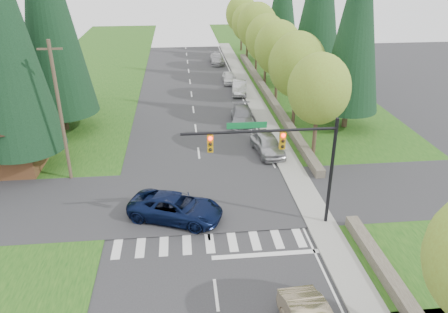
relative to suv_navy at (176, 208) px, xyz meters
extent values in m
plane|color=#28282B|center=(1.88, -5.87, -0.80)|extent=(120.00, 120.00, 0.00)
cube|color=#164412|center=(14.88, 14.13, -0.77)|extent=(14.00, 110.00, 0.06)
cube|color=#164412|center=(-11.12, 14.13, -0.77)|extent=(14.00, 110.00, 0.06)
cube|color=#28282B|center=(1.88, 2.13, -0.80)|extent=(120.00, 8.00, 0.10)
cube|color=gray|center=(8.78, 16.13, -0.74)|extent=(1.80, 80.00, 0.13)
cube|color=gray|center=(7.93, 16.13, -0.74)|extent=(0.20, 80.00, 0.13)
cube|color=#4C4438|center=(10.48, -8.87, -0.45)|extent=(0.70, 14.00, 0.70)
cube|color=#4C4438|center=(10.48, 24.13, -0.45)|extent=(0.70, 40.00, 0.70)
cylinder|color=black|center=(9.08, -1.37, 2.60)|extent=(0.20, 0.20, 6.80)
cylinder|color=black|center=(4.78, -1.37, 5.40)|extent=(8.60, 0.16, 0.16)
cube|color=#0C662D|center=(4.08, -1.32, 5.75)|extent=(2.20, 0.04, 0.35)
cube|color=#BF8C0C|center=(6.08, -1.37, 4.80)|extent=(0.32, 0.24, 1.00)
sphere|color=#FF0C05|center=(6.08, -1.51, 5.15)|extent=(0.22, 0.22, 0.22)
cube|color=#BF8C0C|center=(2.08, -1.37, 4.80)|extent=(0.32, 0.24, 1.00)
sphere|color=#FF0C05|center=(2.08, -1.51, 5.15)|extent=(0.22, 0.22, 0.22)
cube|color=#4C2D19|center=(-13.12, 9.13, 0.80)|extent=(6.00, 6.00, 3.20)
cylinder|color=#473828|center=(-7.62, 6.13, 4.20)|extent=(0.24, 0.24, 10.00)
cube|color=#473828|center=(-7.62, 6.13, 8.60)|extent=(1.60, 0.10, 0.12)
cylinder|color=#38281C|center=(11.08, 8.13, 1.58)|extent=(0.32, 0.32, 4.76)
ellipsoid|color=olive|center=(11.08, 8.13, 4.81)|extent=(4.80, 4.80, 5.52)
cylinder|color=#38281C|center=(11.18, 15.13, 1.66)|extent=(0.32, 0.32, 4.93)
ellipsoid|color=olive|center=(11.18, 15.13, 5.00)|extent=(5.20, 5.20, 5.98)
cylinder|color=#38281C|center=(10.98, 22.13, 1.72)|extent=(0.32, 0.32, 5.04)
ellipsoid|color=olive|center=(10.98, 22.13, 5.14)|extent=(5.00, 5.00, 5.75)
cylinder|color=#38281C|center=(11.08, 29.13, 1.60)|extent=(0.32, 0.32, 4.82)
ellipsoid|color=olive|center=(11.08, 29.13, 4.87)|extent=(5.00, 5.00, 5.75)
cylinder|color=#38281C|center=(11.18, 36.13, 1.77)|extent=(0.32, 0.32, 5.15)
ellipsoid|color=olive|center=(11.18, 36.13, 5.27)|extent=(5.40, 5.40, 6.21)
cylinder|color=#38281C|center=(10.98, 43.13, 1.55)|extent=(0.32, 0.32, 4.70)
ellipsoid|color=olive|center=(10.98, 43.13, 4.74)|extent=(4.80, 4.80, 5.52)
cylinder|color=#38281C|center=(11.08, 50.13, 1.69)|extent=(0.32, 0.32, 4.98)
ellipsoid|color=olive|center=(11.08, 50.13, 5.07)|extent=(5.20, 5.20, 5.98)
cylinder|color=#38281C|center=(-11.12, 8.13, 0.20)|extent=(0.50, 0.50, 2.00)
cylinder|color=#38281C|center=(-14.12, 12.13, 0.20)|extent=(0.50, 0.50, 2.00)
cylinder|color=#38281C|center=(-10.12, 16.13, 0.20)|extent=(0.50, 0.50, 2.00)
cone|color=black|center=(-10.12, 16.13, 10.50)|extent=(6.46, 6.46, 19.00)
cylinder|color=#38281C|center=(-12.12, 22.13, 0.20)|extent=(0.50, 0.50, 2.00)
cone|color=black|center=(-12.12, 22.13, 9.50)|extent=(5.78, 5.78, 17.00)
cylinder|color=#38281C|center=(15.88, 14.13, 0.20)|extent=(0.50, 0.50, 2.00)
cone|color=black|center=(15.88, 14.13, 9.00)|extent=(5.44, 5.44, 16.00)
cylinder|color=#38281C|center=(16.88, 28.13, 0.20)|extent=(0.50, 0.50, 2.00)
cylinder|color=#38281C|center=(15.88, 42.13, 0.20)|extent=(0.50, 0.50, 2.00)
imported|color=#0A1333|center=(0.00, 0.00, 0.00)|extent=(6.36, 4.61, 1.61)
imported|color=#AAAAAF|center=(7.48, 9.07, 0.02)|extent=(2.52, 5.03, 1.65)
imported|color=gray|center=(6.40, 16.13, -0.07)|extent=(2.49, 5.22, 1.47)
imported|color=#AEADB2|center=(7.48, 25.81, -0.05)|extent=(2.19, 4.74, 1.51)
imported|color=silver|center=(6.81, 30.52, -0.14)|extent=(1.67, 3.95, 1.33)
imported|color=#9B9BA0|center=(6.23, 41.12, -0.10)|extent=(1.98, 4.87, 1.41)
camera|label=1|loc=(0.58, -23.07, 14.23)|focal=35.00mm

